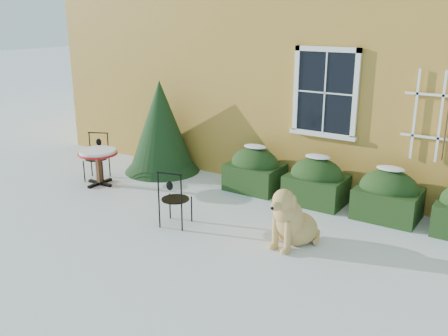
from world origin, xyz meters
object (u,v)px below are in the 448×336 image
Objects in this scene: patio_chair_far at (97,156)px; dog at (291,221)px; patio_chair_near at (174,198)px; bistro_table at (98,156)px; evergreen_shrub at (161,135)px.

dog is (4.82, -0.63, -0.09)m from patio_chair_far.
patio_chair_near is at bearing -158.11° from dog.
dog reaches higher than bistro_table.
patio_chair_near is at bearing -16.49° from bistro_table.
patio_chair_near is (2.58, -0.76, -0.13)m from bistro_table.
patio_chair_far reaches higher than patio_chair_near.
patio_chair_near is at bearing -45.87° from evergreen_shrub.
dog is (1.92, 0.39, -0.09)m from patio_chair_near.
dog is at bearing 177.26° from patio_chair_near.
patio_chair_far is (-0.78, -1.17, -0.32)m from evergreen_shrub.
bistro_table is (-0.46, -1.42, -0.20)m from evergreen_shrub.
evergreen_shrub reaches higher than dog.
patio_chair_far is (-0.32, 0.26, -0.13)m from bistro_table.
dog is at bearing -24.01° from evergreen_shrub.
patio_chair_far is 0.93× the size of dog.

